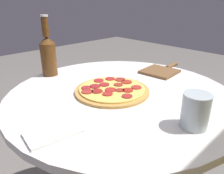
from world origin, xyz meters
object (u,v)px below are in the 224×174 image
at_px(pizza, 112,90).
at_px(drinking_glass, 195,111).
at_px(beer_bottle, 48,54).
at_px(pizza_paddle, 162,71).

bearing_deg(pizza, drinking_glass, 89.51).
height_order(beer_bottle, pizza_paddle, beer_bottle).
bearing_deg(beer_bottle, pizza, 101.63).
distance_m(pizza_paddle, drinking_glass, 0.49).
height_order(beer_bottle, drinking_glass, beer_bottle).
distance_m(pizza, beer_bottle, 0.36).
height_order(pizza_paddle, drinking_glass, drinking_glass).
relative_size(beer_bottle, drinking_glass, 2.69).
relative_size(pizza_paddle, drinking_glass, 2.59).
bearing_deg(beer_bottle, pizza_paddle, 140.74).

